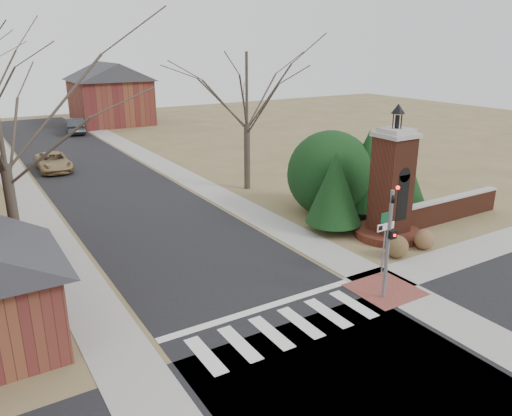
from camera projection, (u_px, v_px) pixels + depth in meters
ground at (300, 339)px, 16.08m from camera, size 120.00×120.00×0.00m
main_street at (107, 183)px, 33.86m from camera, size 8.00×70.00×0.01m
cross_street at (365, 392)px, 13.65m from camera, size 120.00×8.00×0.01m
crosswalk_zone at (286, 328)px, 16.72m from camera, size 8.00×2.20×0.02m
stop_bar at (262, 308)px, 17.93m from camera, size 8.00×0.35×0.02m
sidewalk_right_main at (178, 173)px, 36.44m from camera, size 2.00×60.00×0.02m
sidewalk_left at (25, 195)px, 31.27m from camera, size 2.00×60.00×0.02m
curb_apron at (385, 290)px, 19.27m from camera, size 2.40×2.40×0.02m
traffic_signal_pole at (389, 234)px, 17.87m from camera, size 0.28×0.41×4.50m
sign_post at (385, 231)px, 19.85m from camera, size 0.90×0.07×2.75m
brick_gate_monument at (391, 195)px, 23.91m from camera, size 3.20×3.20×6.47m
brick_garden_wall at (449, 209)px, 26.63m from camera, size 7.50×0.50×1.30m
house_distant_right at (110, 92)px, 57.70m from camera, size 8.80×8.80×7.30m
evergreen_near at (335, 188)px, 24.59m from camera, size 2.80×2.80×4.10m
evergreen_mid at (367, 168)px, 27.11m from camera, size 3.40×3.40×4.70m
evergreen_far at (406, 180)px, 27.52m from camera, size 2.40×2.40×3.30m
evergreen_mass at (330, 170)px, 27.48m from camera, size 4.80×4.80×4.80m
bare_tree_3 at (247, 84)px, 30.63m from camera, size 7.00×7.00×9.70m
pickup_truck at (53, 162)px, 37.11m from camera, size 2.35×4.84×1.33m
distant_car at (75, 126)px, 52.35m from camera, size 2.37×5.13×1.63m
dry_shrub_left at (397, 247)px, 22.08m from camera, size 1.02×1.02×1.02m
dry_shrub_right at (424, 239)px, 22.98m from camera, size 0.94×0.94×0.94m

